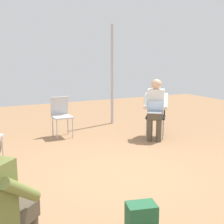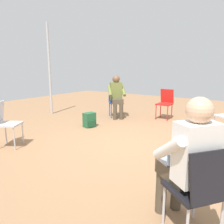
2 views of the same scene
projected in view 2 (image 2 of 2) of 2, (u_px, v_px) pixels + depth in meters
ground_plane at (128, 144)px, 4.23m from camera, size 14.26×14.26×0.00m
chair_north at (165, 102)px, 6.24m from camera, size 0.40×0.44×0.85m
chair_southwest at (4, 121)px, 4.01m from camera, size 0.58×0.56×0.85m
chair_southeast at (199, 188)px, 1.79m from camera, size 0.58×0.58×0.85m
chair_northwest at (116, 100)px, 6.55m from camera, size 0.58×0.59×0.85m
person_with_laptop at (188, 157)px, 1.91m from camera, size 0.64×0.63×1.24m
person_in_olive at (117, 94)px, 6.35m from camera, size 0.63×0.63×1.24m
backpack_near_laptop_user at (89, 121)px, 5.43m from camera, size 0.29×0.32×0.36m
tent_pole_far at (49, 70)px, 6.73m from camera, size 0.07×0.07×2.78m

